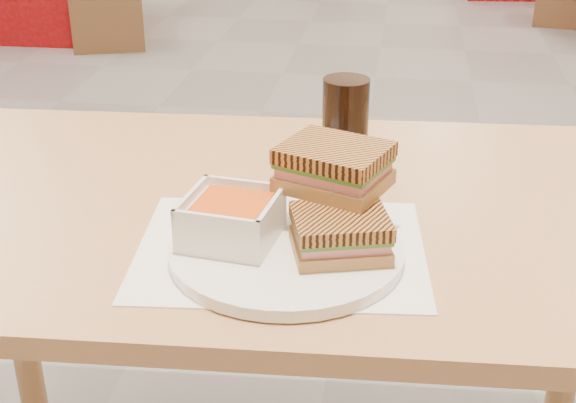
# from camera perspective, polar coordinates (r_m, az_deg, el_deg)

# --- Properties ---
(main_table) EXTENTS (1.24, 0.76, 0.75)m
(main_table) POSITION_cam_1_polar(r_m,az_deg,el_deg) (1.18, -1.48, -4.94)
(main_table) COLOR #AF7F55
(main_table) RESTS_ON ground
(tray_liner) EXTENTS (0.38, 0.31, 0.00)m
(tray_liner) POSITION_cam_1_polar(r_m,az_deg,el_deg) (1.00, -0.52, -3.43)
(tray_liner) COLOR white
(tray_liner) RESTS_ON main_table
(plate) EXTENTS (0.29, 0.29, 0.02)m
(plate) POSITION_cam_1_polar(r_m,az_deg,el_deg) (0.98, -0.12, -3.59)
(plate) COLOR white
(plate) RESTS_ON tray_liner
(soup_bowl) EXTENTS (0.12, 0.12, 0.06)m
(soup_bowl) POSITION_cam_1_polar(r_m,az_deg,el_deg) (0.98, -4.09, -1.39)
(soup_bowl) COLOR white
(soup_bowl) RESTS_ON plate
(panini_lower) EXTENTS (0.13, 0.12, 0.05)m
(panini_lower) POSITION_cam_1_polar(r_m,az_deg,el_deg) (0.95, 3.76, -2.32)
(panini_lower) COLOR #A57044
(panini_lower) RESTS_ON plate
(panini_upper) EXTENTS (0.16, 0.14, 0.06)m
(panini_upper) POSITION_cam_1_polar(r_m,az_deg,el_deg) (1.00, 3.33, 2.51)
(panini_upper) COLOR #A57044
(panini_upper) RESTS_ON panini_lower
(cola_glass) EXTENTS (0.07, 0.07, 0.15)m
(cola_glass) POSITION_cam_1_polar(r_m,az_deg,el_deg) (1.19, 4.11, 5.35)
(cola_glass) COLOR black
(cola_glass) RESTS_ON main_table
(bg_chair_0r) EXTENTS (0.52, 0.52, 0.46)m
(bg_chair_0r) POSITION_cam_1_polar(r_m,az_deg,el_deg) (4.98, -12.85, 13.47)
(bg_chair_0r) COLOR brown
(bg_chair_0r) RESTS_ON ground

